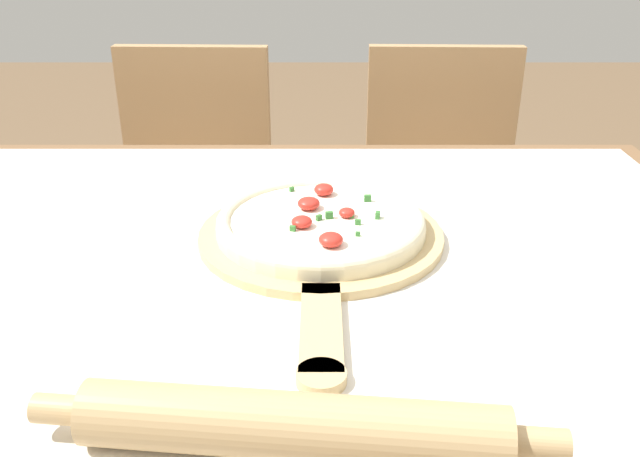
# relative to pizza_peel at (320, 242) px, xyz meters

# --- Properties ---
(dining_table) EXTENTS (1.30, 0.93, 0.76)m
(dining_table) POSITION_rel_pizza_peel_xyz_m (-0.04, -0.02, -0.12)
(dining_table) COLOR brown
(dining_table) RESTS_ON ground_plane
(towel_cloth) EXTENTS (1.22, 0.85, 0.00)m
(towel_cloth) POSITION_rel_pizza_peel_xyz_m (-0.04, -0.02, -0.01)
(towel_cloth) COLOR silver
(towel_cloth) RESTS_ON dining_table
(pizza_peel) EXTENTS (0.33, 0.51, 0.01)m
(pizza_peel) POSITION_rel_pizza_peel_xyz_m (0.00, 0.00, 0.00)
(pizza_peel) COLOR tan
(pizza_peel) RESTS_ON towel_cloth
(pizza) EXTENTS (0.29, 0.29, 0.04)m
(pizza) POSITION_rel_pizza_peel_xyz_m (0.00, 0.02, 0.02)
(pizza) COLOR beige
(pizza) RESTS_ON pizza_peel
(rolling_pin) EXTENTS (0.44, 0.09, 0.06)m
(rolling_pin) POSITION_rel_pizza_peel_xyz_m (-0.02, -0.38, 0.02)
(rolling_pin) COLOR tan
(rolling_pin) RESTS_ON towel_cloth
(chair_left) EXTENTS (0.41, 0.41, 0.87)m
(chair_left) POSITION_rel_pizza_peel_xyz_m (-0.32, 0.78, -0.27)
(chair_left) COLOR tan
(chair_left) RESTS_ON ground_plane
(chair_right) EXTENTS (0.41, 0.41, 0.87)m
(chair_right) POSITION_rel_pizza_peel_xyz_m (0.31, 0.78, -0.27)
(chair_right) COLOR tan
(chair_right) RESTS_ON ground_plane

